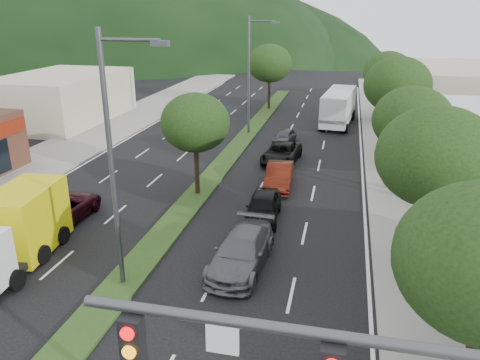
% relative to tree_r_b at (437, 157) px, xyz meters
% --- Properties ---
extents(sidewalk_right, '(5.00, 90.00, 0.15)m').
position_rel_tree_r_b_xyz_m(sidewalk_right, '(0.50, 13.00, -4.96)').
color(sidewalk_right, gray).
rests_on(sidewalk_right, ground).
extents(sidewalk_left, '(6.00, 90.00, 0.15)m').
position_rel_tree_r_b_xyz_m(sidewalk_left, '(-25.00, 13.00, -4.96)').
color(sidewalk_left, gray).
rests_on(sidewalk_left, ground).
extents(median, '(1.60, 56.00, 0.12)m').
position_rel_tree_r_b_xyz_m(median, '(-12.00, 16.00, -4.98)').
color(median, '#1D3C15').
rests_on(median, ground).
extents(bldg_left_far, '(9.00, 14.00, 4.60)m').
position_rel_tree_r_b_xyz_m(bldg_left_far, '(-31.00, 22.00, -2.74)').
color(bldg_left_far, beige).
rests_on(bldg_left_far, ground).
extents(bldg_right_far, '(10.00, 16.00, 5.20)m').
position_rel_tree_r_b_xyz_m(bldg_right_far, '(7.50, 32.00, -2.44)').
color(bldg_right_far, beige).
rests_on(bldg_right_far, ground).
extents(hill_far, '(176.00, 132.00, 82.00)m').
position_rel_tree_r_b_xyz_m(hill_far, '(-92.00, 98.00, -5.04)').
color(hill_far, black).
rests_on(hill_far, ground).
extents(tree_r_b, '(4.80, 4.80, 6.94)m').
position_rel_tree_r_b_xyz_m(tree_r_b, '(0.00, 0.00, 0.00)').
color(tree_r_b, black).
rests_on(tree_r_b, sidewalk_right).
extents(tree_r_c, '(4.40, 4.40, 6.48)m').
position_rel_tree_r_b_xyz_m(tree_r_c, '(0.00, 8.00, -0.29)').
color(tree_r_c, black).
rests_on(tree_r_c, sidewalk_right).
extents(tree_r_d, '(5.00, 5.00, 7.17)m').
position_rel_tree_r_b_xyz_m(tree_r_d, '(0.00, 18.00, 0.14)').
color(tree_r_d, black).
rests_on(tree_r_d, sidewalk_right).
extents(tree_r_e, '(4.60, 4.60, 6.71)m').
position_rel_tree_r_b_xyz_m(tree_r_e, '(0.00, 28.00, -0.14)').
color(tree_r_e, black).
rests_on(tree_r_e, sidewalk_right).
extents(tree_med_near, '(4.00, 4.00, 6.02)m').
position_rel_tree_r_b_xyz_m(tree_med_near, '(-12.00, 6.00, -0.61)').
color(tree_med_near, black).
rests_on(tree_med_near, median).
extents(tree_med_far, '(4.80, 4.80, 6.94)m').
position_rel_tree_r_b_xyz_m(tree_med_far, '(-12.00, 32.00, -0.03)').
color(tree_med_far, black).
rests_on(tree_med_far, median).
extents(streetlight_near, '(2.60, 0.25, 10.00)m').
position_rel_tree_r_b_xyz_m(streetlight_near, '(-11.79, -4.00, 0.55)').
color(streetlight_near, '#47494C').
rests_on(streetlight_near, ground).
extents(streetlight_mid, '(2.60, 0.25, 10.00)m').
position_rel_tree_r_b_xyz_m(streetlight_mid, '(-11.79, 21.00, 0.55)').
color(streetlight_mid, '#47494C').
rests_on(streetlight_mid, ground).
extents(suv_maroon, '(2.41, 5.12, 1.41)m').
position_rel_tree_r_b_xyz_m(suv_maroon, '(-17.77, 0.91, -4.33)').
color(suv_maroon, black).
rests_on(suv_maroon, ground).
extents(car_queue_a, '(1.93, 4.33, 1.45)m').
position_rel_tree_r_b_xyz_m(car_queue_a, '(-7.53, 3.38, -4.31)').
color(car_queue_a, black).
rests_on(car_queue_a, ground).
extents(car_queue_b, '(2.41, 5.32, 1.51)m').
position_rel_tree_r_b_xyz_m(car_queue_b, '(-7.58, -1.62, -4.28)').
color(car_queue_b, '#535358').
rests_on(car_queue_b, ground).
extents(car_queue_c, '(1.79, 4.56, 1.48)m').
position_rel_tree_r_b_xyz_m(car_queue_c, '(-7.40, 8.38, -4.30)').
color(car_queue_c, '#4E170D').
rests_on(car_queue_c, ground).
extents(car_queue_d, '(2.72, 5.13, 1.37)m').
position_rel_tree_r_b_xyz_m(car_queue_d, '(-7.96, 13.38, -4.35)').
color(car_queue_d, black).
rests_on(car_queue_d, ground).
extents(car_queue_e, '(1.92, 3.74, 1.22)m').
position_rel_tree_r_b_xyz_m(car_queue_e, '(-8.40, 18.38, -4.43)').
color(car_queue_e, '#424247').
rests_on(car_queue_e, ground).
extents(box_truck, '(3.01, 6.47, 3.09)m').
position_rel_tree_r_b_xyz_m(box_truck, '(-17.28, -3.11, -3.58)').
color(box_truck, white).
rests_on(box_truck, ground).
extents(motorhome, '(3.37, 8.57, 3.21)m').
position_rel_tree_r_b_xyz_m(motorhome, '(-4.32, 26.37, -3.33)').
color(motorhome, silver).
rests_on(motorhome, ground).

